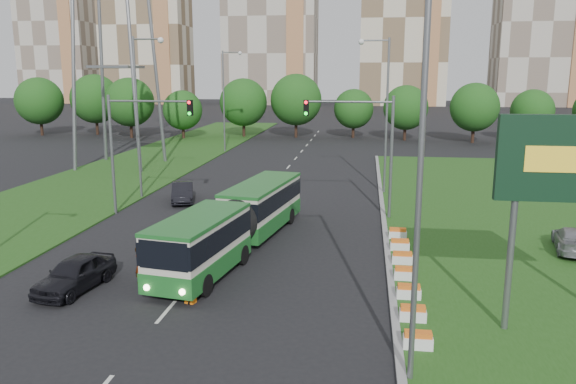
# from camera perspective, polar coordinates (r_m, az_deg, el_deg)

# --- Properties ---
(ground) EXTENTS (360.00, 360.00, 0.00)m
(ground) POSITION_cam_1_polar(r_m,az_deg,el_deg) (28.15, -2.25, -7.47)
(ground) COLOR black
(ground) RESTS_ON ground
(grass_median) EXTENTS (14.00, 60.00, 0.15)m
(grass_median) POSITION_cam_1_polar(r_m,az_deg,el_deg) (36.32, 20.81, -3.66)
(grass_median) COLOR #214D16
(grass_median) RESTS_ON ground
(median_kerb) EXTENTS (0.30, 60.00, 0.18)m
(median_kerb) POSITION_cam_1_polar(r_m,az_deg,el_deg) (35.39, 9.77, -3.41)
(median_kerb) COLOR gray
(median_kerb) RESTS_ON ground
(left_verge) EXTENTS (12.00, 110.00, 0.10)m
(left_verge) POSITION_cam_1_polar(r_m,az_deg,el_deg) (56.72, -15.86, 2.04)
(left_verge) COLOR #214D16
(left_verge) RESTS_ON ground
(lane_markings) EXTENTS (0.20, 100.00, 0.01)m
(lane_markings) POSITION_cam_1_polar(r_m,az_deg,el_deg) (47.70, -1.59, 0.63)
(lane_markings) COLOR silver
(lane_markings) RESTS_ON ground
(flower_planters) EXTENTS (1.10, 13.70, 0.60)m
(flower_planters) POSITION_cam_1_polar(r_m,az_deg,el_deg) (26.36, 11.83, -8.07)
(flower_planters) COLOR white
(flower_planters) RESTS_ON grass_median
(traffic_mast_median) EXTENTS (5.76, 0.32, 8.00)m
(traffic_mast_median) POSITION_cam_1_polar(r_m,az_deg,el_deg) (36.35, 7.96, 5.50)
(traffic_mast_median) COLOR slate
(traffic_mast_median) RESTS_ON ground
(traffic_mast_left) EXTENTS (5.76, 0.32, 8.00)m
(traffic_mast_left) POSITION_cam_1_polar(r_m,az_deg,el_deg) (38.45, -15.37, 5.54)
(traffic_mast_left) COLOR slate
(traffic_mast_left) RESTS_ON ground
(street_lamps) EXTENTS (36.00, 60.00, 12.00)m
(street_lamps) POSITION_cam_1_polar(r_m,az_deg,el_deg) (37.10, -4.20, 6.72)
(street_lamps) COLOR slate
(street_lamps) RESTS_ON ground
(tree_line) EXTENTS (120.00, 8.00, 9.00)m
(tree_line) POSITION_cam_1_polar(r_m,az_deg,el_deg) (81.45, 11.71, 8.28)
(tree_line) COLOR #154612
(tree_line) RESTS_ON ground
(apartment_tower_west) EXTENTS (26.00, 15.00, 48.00)m
(apartment_tower_west) POSITION_cam_1_polar(r_m,az_deg,el_deg) (189.99, -14.23, 16.01)
(apartment_tower_west) COLOR beige
(apartment_tower_west) RESTS_ON ground
(apartment_tower_cwest) EXTENTS (28.00, 15.00, 52.00)m
(apartment_tower_cwest) POSITION_cam_1_polar(r_m,az_deg,el_deg) (179.39, -1.77, 17.26)
(apartment_tower_cwest) COLOR beige
(apartment_tower_cwest) RESTS_ON ground
(apartment_tower_ceast) EXTENTS (25.00, 15.00, 50.00)m
(apartment_tower_ceast) POSITION_cam_1_polar(r_m,az_deg,el_deg) (177.12, 11.68, 16.78)
(apartment_tower_ceast) COLOR beige
(apartment_tower_ceast) RESTS_ON ground
(apartment_tower_east) EXTENTS (27.00, 15.00, 47.00)m
(apartment_tower_east) POSITION_cam_1_polar(r_m,az_deg,el_deg) (183.71, 24.67, 15.31)
(apartment_tower_east) COLOR beige
(apartment_tower_east) RESTS_ON ground
(midrise_west) EXTENTS (22.00, 14.00, 36.00)m
(midrise_west) POSITION_cam_1_polar(r_m,az_deg,el_deg) (202.59, -22.26, 13.53)
(midrise_west) COLOR beige
(midrise_west) RESTS_ON ground
(articulated_bus) EXTENTS (2.47, 15.82, 2.61)m
(articulated_bus) POSITION_cam_1_polar(r_m,az_deg,el_deg) (30.28, -5.33, -2.96)
(articulated_bus) COLOR beige
(articulated_bus) RESTS_ON ground
(car_left_near) EXTENTS (2.38, 4.60, 1.49)m
(car_left_near) POSITION_cam_1_polar(r_m,az_deg,el_deg) (26.59, -20.84, -7.76)
(car_left_near) COLOR black
(car_left_near) RESTS_ON ground
(car_left_far) EXTENTS (2.73, 4.60, 1.43)m
(car_left_far) POSITION_cam_1_polar(r_m,az_deg,el_deg) (42.38, -10.67, -0.03)
(car_left_far) COLOR black
(car_left_far) RESTS_ON ground
(car_median) EXTENTS (2.64, 4.68, 1.28)m
(car_median) POSITION_cam_1_polar(r_m,az_deg,el_deg) (33.27, 26.99, -4.31)
(car_median) COLOR gray
(car_median) RESTS_ON grass_median
(pedestrian) EXTENTS (0.46, 0.65, 1.67)m
(pedestrian) POSITION_cam_1_polar(r_m,az_deg,el_deg) (26.59, -14.80, -7.16)
(pedestrian) COLOR gray
(pedestrian) RESTS_ON ground
(shopping_trolley) EXTENTS (0.39, 0.41, 0.66)m
(shopping_trolley) POSITION_cam_1_polar(r_m,az_deg,el_deg) (24.03, -9.89, -10.31)
(shopping_trolley) COLOR orange
(shopping_trolley) RESTS_ON ground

